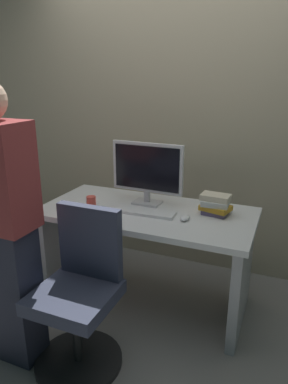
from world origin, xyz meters
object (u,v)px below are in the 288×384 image
(mouse, at_px, (185,218))
(cup_near_keyboard, at_px, (91,203))
(monitor, at_px, (147,170))
(keyboard, at_px, (145,212))
(book_stack, at_px, (216,205))
(office_chair, at_px, (80,296))
(desk, at_px, (147,239))
(person_at_desk, at_px, (2,228))

(mouse, relative_size, cup_near_keyboard, 1.00)
(monitor, relative_size, mouse, 5.41)
(keyboard, xyz_separation_m, book_stack, (0.45, 0.18, 0.06))
(office_chair, bearing_deg, book_stack, 53.38)
(mouse, bearing_deg, keyboard, 178.14)
(desk, relative_size, mouse, 14.97)
(book_stack, bearing_deg, office_chair, -126.62)
(person_at_desk, distance_m, cup_near_keyboard, 0.69)
(office_chair, relative_size, monitor, 1.74)
(desk, relative_size, cup_near_keyboard, 14.90)
(person_at_desk, relative_size, monitor, 3.03)
(office_chair, xyz_separation_m, person_at_desk, (-0.40, -0.13, 0.41))
(keyboard, distance_m, book_stack, 0.49)
(keyboard, relative_size, cup_near_keyboard, 4.28)
(office_chair, bearing_deg, cup_near_keyboard, 113.03)
(desk, distance_m, book_stack, 0.56)
(office_chair, relative_size, mouse, 9.40)
(monitor, bearing_deg, book_stack, -1.07)
(person_at_desk, bearing_deg, office_chair, 17.21)
(desk, height_order, cup_near_keyboard, cup_near_keyboard)
(person_at_desk, relative_size, mouse, 16.39)
(person_at_desk, height_order, cup_near_keyboard, person_at_desk)
(monitor, xyz_separation_m, mouse, (0.35, -0.20, -0.24))
(office_chair, xyz_separation_m, keyboard, (0.14, 0.62, 0.32))
(desk, bearing_deg, office_chair, -101.07)
(book_stack, bearing_deg, monitor, 178.93)
(keyboard, height_order, cup_near_keyboard, cup_near_keyboard)
(desk, distance_m, mouse, 0.39)
(desk, distance_m, cup_near_keyboard, 0.48)
(desk, distance_m, monitor, 0.50)
(person_at_desk, relative_size, book_stack, 7.41)
(keyboard, height_order, book_stack, book_stack)
(person_at_desk, height_order, keyboard, person_at_desk)
(mouse, relative_size, book_stack, 0.45)
(desk, xyz_separation_m, book_stack, (0.46, 0.12, 0.30))
(office_chair, xyz_separation_m, cup_near_keyboard, (-0.23, 0.54, 0.36))
(mouse, bearing_deg, office_chair, -125.31)
(monitor, relative_size, book_stack, 2.45)
(monitor, bearing_deg, cup_near_keyboard, -138.80)
(office_chair, distance_m, monitor, 0.99)
(person_at_desk, xyz_separation_m, monitor, (0.49, 0.93, 0.16))
(mouse, distance_m, cup_near_keyboard, 0.67)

